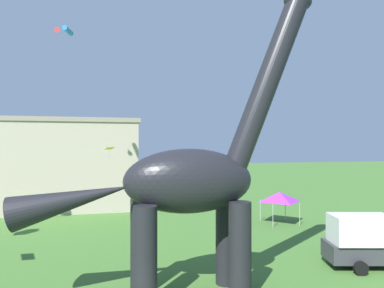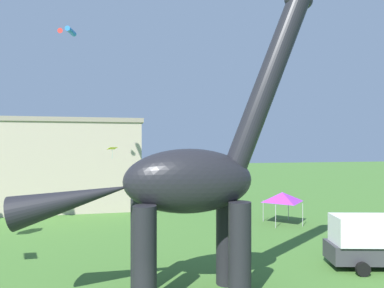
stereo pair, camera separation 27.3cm
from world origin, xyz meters
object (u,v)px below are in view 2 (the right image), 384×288
at_px(parked_box_truck, 373,241).
at_px(festival_canopy_tent, 282,197).
at_px(kite_far_left, 112,148).
at_px(kite_mid_left, 69,31).
at_px(dinosaur_sculpture, 188,181).

bearing_deg(parked_box_truck, festival_canopy_tent, 103.01).
xyz_separation_m(parked_box_truck, festival_canopy_tent, (0.10, 11.97, 0.90)).
xyz_separation_m(parked_box_truck, kite_far_left, (-15.70, 14.29, 5.53)).
distance_m(festival_canopy_tent, kite_mid_left, 24.35).
bearing_deg(dinosaur_sculpture, kite_far_left, 82.96).
height_order(parked_box_truck, kite_far_left, kite_far_left).
relative_size(kite_far_left, kite_mid_left, 0.66).
bearing_deg(kite_mid_left, festival_canopy_tent, -2.37).
distance_m(festival_canopy_tent, kite_far_left, 16.63).
bearing_deg(festival_canopy_tent, parked_box_truck, -90.47).
bearing_deg(festival_canopy_tent, kite_far_left, 171.64).
relative_size(festival_canopy_tent, kite_far_left, 2.98).
distance_m(dinosaur_sculpture, kite_far_left, 16.20).
xyz_separation_m(dinosaur_sculpture, parked_box_truck, (11.88, 1.39, -4.07)).
bearing_deg(kite_mid_left, kite_far_left, 22.79).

